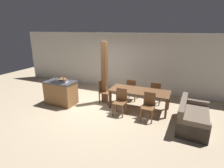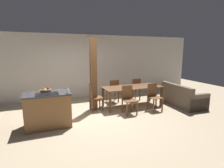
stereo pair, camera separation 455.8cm
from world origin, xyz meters
The scene contains 14 objects.
ground_plane centered at (0.00, 0.00, 0.00)m, with size 16.00×16.00×0.00m, color tan.
wall_back centered at (0.00, 2.48, 1.35)m, with size 11.20×0.08×2.70m.
kitchen_island centered at (-1.41, -0.23, 0.47)m, with size 1.19×0.73×0.94m.
fruit_bowl centered at (-1.43, -0.03, 0.97)m, with size 0.28×0.28×0.11m.
wine_glass_near centered at (-0.90, -0.52, 1.05)m, with size 0.08×0.08×0.15m.
wine_glass_middle centered at (-0.90, -0.42, 1.05)m, with size 0.08×0.08×0.15m.
dining_table centered at (1.54, 0.54, 0.64)m, with size 2.17×0.88×0.72m.
dining_chair_near_left centered at (1.05, -0.12, 0.48)m, with size 0.40×0.40×0.91m.
dining_chair_near_right centered at (2.03, -0.12, 0.48)m, with size 0.40×0.40×0.91m.
dining_chair_far_left centered at (1.05, 1.21, 0.48)m, with size 0.40×0.40×0.91m.
dining_chair_far_right centered at (2.03, 1.21, 0.48)m, with size 0.40×0.40×0.91m.
dining_chair_head_end centered at (0.08, 0.54, 0.48)m, with size 0.40×0.40×0.91m.
couch centered at (3.36, -0.05, 0.28)m, with size 0.91×1.70×0.80m.
timber_post centered at (0.10, 0.63, 1.22)m, with size 0.20×0.20×2.43m.
Camera 2 is at (-1.47, -5.01, 2.01)m, focal length 28.00 mm.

